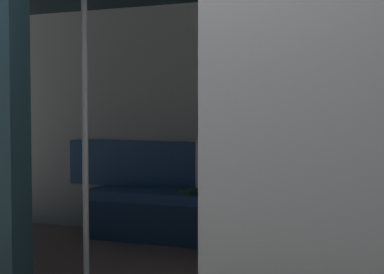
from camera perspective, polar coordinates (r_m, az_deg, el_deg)
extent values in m
cube|color=silver|center=(2.10, 13.53, 1.22)|extent=(0.94, 0.12, 2.23)
cube|color=black|center=(2.10, 13.57, 8.54)|extent=(0.52, 0.02, 0.55)
cube|color=silver|center=(4.81, 5.18, 1.83)|extent=(6.08, 0.10, 2.23)
cube|color=#38609E|center=(4.77, 4.99, -3.34)|extent=(3.52, 0.06, 0.45)
cube|color=#38609E|center=(4.59, 4.32, -6.95)|extent=(2.75, 0.44, 0.09)
cube|color=navy|center=(4.45, 3.65, -10.27)|extent=(2.75, 0.04, 0.37)
cube|color=silver|center=(4.54, 3.90, -3.30)|extent=(0.41, 0.27, 0.50)
sphere|color=tan|center=(4.52, 3.91, 1.05)|extent=(0.21, 0.21, 0.21)
sphere|color=#B2ADA8|center=(4.53, 3.93, 1.51)|extent=(0.19, 0.19, 0.19)
cylinder|color=silver|center=(4.49, 6.83, -3.00)|extent=(0.08, 0.08, 0.44)
cylinder|color=silver|center=(4.55, 0.91, -2.91)|extent=(0.08, 0.08, 0.44)
cylinder|color=black|center=(4.36, 4.72, -6.19)|extent=(0.19, 0.41, 0.14)
cylinder|color=black|center=(4.39, 2.37, -6.13)|extent=(0.19, 0.41, 0.14)
cylinder|color=black|center=(4.21, 4.39, -10.08)|extent=(0.10, 0.10, 0.42)
cylinder|color=black|center=(4.24, 1.93, -10.00)|extent=(0.10, 0.10, 0.42)
cube|color=black|center=(4.22, 4.29, -13.14)|extent=(0.13, 0.23, 0.06)
cube|color=black|center=(4.24, 1.82, -13.04)|extent=(0.13, 0.23, 0.06)
cube|color=black|center=(4.50, 8.95, -5.49)|extent=(0.26, 0.14, 0.17)
cube|color=black|center=(4.43, 8.78, -5.73)|extent=(0.02, 0.01, 0.14)
cube|color=#33723F|center=(4.69, 0.04, -6.03)|extent=(0.24, 0.27, 0.03)
cylinder|color=silver|center=(3.03, -11.81, 1.35)|extent=(0.04, 0.04, 2.21)
cylinder|color=silver|center=(2.78, 3.73, 1.31)|extent=(0.04, 0.04, 2.21)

